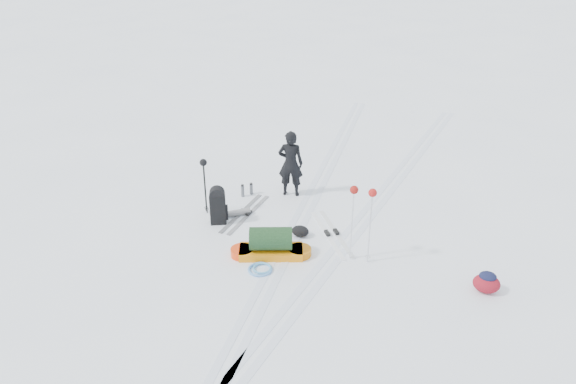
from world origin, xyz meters
name	(u,v)px	position (x,y,z in m)	size (l,w,h in m)	color
ground	(294,232)	(0.00, 0.00, 0.00)	(200.00, 200.00, 0.00)	white
ski_tracks	(333,217)	(0.61, 0.88, 0.00)	(3.38, 17.97, 0.01)	silver
skier	(291,164)	(-0.64, 1.62, 0.80)	(0.58, 0.38, 1.60)	black
pulk_sled	(271,245)	(-0.14, -0.98, 0.23)	(1.64, 0.96, 0.61)	orange
expedition_rucksack	(220,206)	(-1.63, -0.11, 0.39)	(0.73, 0.83, 0.85)	black
ski_poles_black	(204,169)	(-2.12, 0.18, 1.06)	(0.16, 0.16, 1.29)	black
ski_poles_silver	(363,200)	(1.52, -0.57, 1.31)	(0.50, 0.16, 1.57)	silver
touring_skis_grey	(245,213)	(-1.28, 0.38, 0.02)	(0.41, 1.92, 0.07)	#999AA1
touring_skis_white	(332,234)	(0.77, 0.18, 0.02)	(1.38, 1.80, 0.07)	white
rope_coil	(261,269)	(-0.14, -1.52, 0.03)	(0.58, 0.58, 0.06)	#5793D4
small_daypack	(487,282)	(3.86, -0.81, 0.20)	(0.57, 0.51, 0.41)	maroon
thermos_pair	(247,190)	(-1.59, 1.24, 0.14)	(0.23, 0.27, 0.31)	#5A5D62
stuff_sack	(300,231)	(0.17, -0.10, 0.11)	(0.39, 0.31, 0.23)	black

